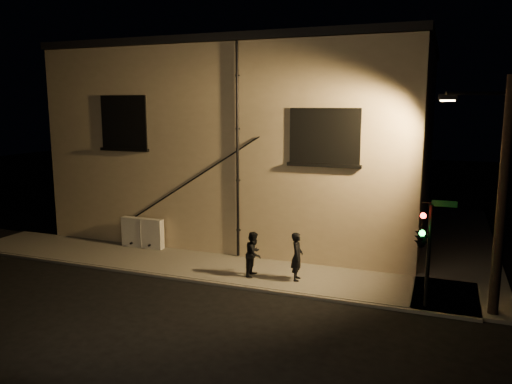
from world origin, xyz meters
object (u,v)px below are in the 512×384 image
at_px(pedestrian_b, 254,254).
at_px(traffic_signal, 422,236).
at_px(utility_cabinet, 143,233).
at_px(streetlamp_pole, 499,192).
at_px(pedestrian_a, 297,256).

bearing_deg(pedestrian_b, traffic_signal, -98.87).
relative_size(utility_cabinet, streetlamp_pole, 0.28).
relative_size(pedestrian_a, pedestrian_b, 1.06).
relative_size(pedestrian_b, traffic_signal, 0.49).
height_order(traffic_signal, streetlamp_pole, streetlamp_pole).
bearing_deg(streetlamp_pole, pedestrian_a, 174.13).
distance_m(pedestrian_a, streetlamp_pole, 6.64).
bearing_deg(pedestrian_b, streetlamp_pole, -94.29).
distance_m(utility_cabinet, streetlamp_pole, 13.79).
height_order(pedestrian_a, streetlamp_pole, streetlamp_pole).
bearing_deg(streetlamp_pole, traffic_signal, -170.59).
relative_size(utility_cabinet, traffic_signal, 0.59).
bearing_deg(traffic_signal, pedestrian_b, 171.54).
bearing_deg(traffic_signal, utility_cabinet, 167.51).
bearing_deg(pedestrian_a, traffic_signal, -112.65).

